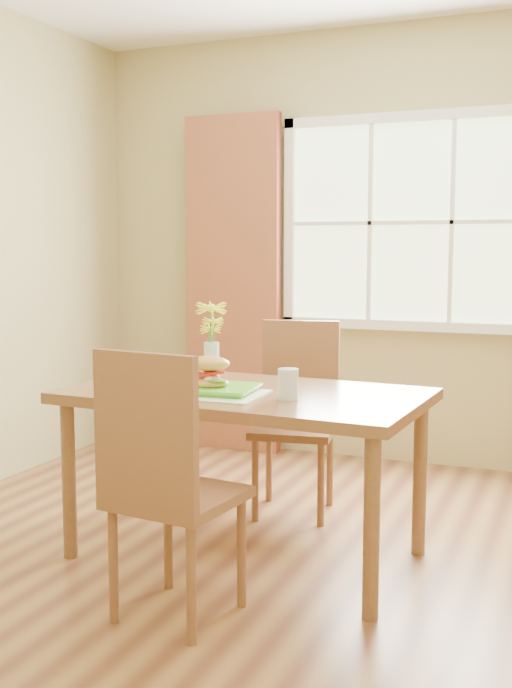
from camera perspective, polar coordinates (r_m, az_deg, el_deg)
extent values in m
cube|color=olive|center=(3.51, 3.83, -15.99)|extent=(4.20, 3.80, 0.02)
cube|color=tan|center=(5.08, 10.96, 6.74)|extent=(4.20, 0.02, 2.70)
cube|color=beige|center=(5.05, 10.93, 8.44)|extent=(1.50, 0.02, 1.20)
cube|color=white|center=(5.08, 11.03, 15.57)|extent=(1.62, 0.04, 0.06)
cube|color=white|center=(5.04, 10.70, 1.28)|extent=(1.62, 0.04, 0.06)
cube|color=white|center=(5.24, 2.39, 8.50)|extent=(0.06, 0.04, 1.32)
cube|color=white|center=(5.03, 10.87, 8.45)|extent=(1.50, 0.03, 0.02)
cube|color=maroon|center=(5.32, -1.65, 4.17)|extent=(0.65, 0.08, 2.20)
cube|color=brown|center=(3.47, -0.76, -3.69)|extent=(1.56, 0.93, 0.05)
cylinder|color=brown|center=(3.63, -13.12, -9.40)|extent=(0.06, 0.06, 0.69)
cylinder|color=brown|center=(3.01, 8.19, -12.75)|extent=(0.06, 0.06, 0.69)
cylinder|color=brown|center=(4.18, -7.07, -7.10)|extent=(0.06, 0.06, 0.69)
cylinder|color=brown|center=(3.65, 11.53, -9.26)|extent=(0.06, 0.06, 0.69)
cube|color=brown|center=(3.00, -5.54, -10.76)|extent=(0.46, 0.46, 0.04)
cube|color=brown|center=(2.77, -7.85, -6.08)|extent=(0.42, 0.08, 0.54)
cylinder|color=brown|center=(3.05, -10.07, -15.20)|extent=(0.04, 0.04, 0.43)
cylinder|color=brown|center=(2.86, -4.61, -16.64)|extent=(0.04, 0.04, 0.43)
cylinder|color=brown|center=(3.30, -6.25, -13.39)|extent=(0.04, 0.04, 0.43)
cylinder|color=brown|center=(3.12, -1.04, -14.53)|extent=(0.04, 0.04, 0.43)
cube|color=brown|center=(4.10, 2.70, -6.09)|extent=(0.47, 0.47, 0.04)
cube|color=brown|center=(4.22, 3.16, -1.85)|extent=(0.40, 0.10, 0.52)
cylinder|color=brown|center=(4.03, -0.06, -9.63)|extent=(0.03, 0.03, 0.41)
cylinder|color=brown|center=(3.97, 4.61, -9.90)|extent=(0.03, 0.03, 0.41)
cylinder|color=brown|center=(4.34, 0.92, -8.43)|extent=(0.03, 0.03, 0.41)
cylinder|color=brown|center=(4.28, 5.26, -8.65)|extent=(0.03, 0.03, 0.41)
cube|color=beige|center=(3.38, -3.33, -3.54)|extent=(0.46, 0.35, 0.01)
cube|color=#5DD836|center=(3.40, -2.43, -3.31)|extent=(0.30, 0.30, 0.01)
ellipsoid|color=#E6AB4E|center=(3.41, -3.44, -2.74)|extent=(0.20, 0.15, 0.05)
ellipsoid|color=#4C8C2D|center=(3.36, -2.82, -2.59)|extent=(0.10, 0.07, 0.01)
cylinder|color=red|center=(3.40, -3.53, -2.10)|extent=(0.10, 0.10, 0.01)
cylinder|color=red|center=(3.39, -2.94, -1.98)|extent=(0.09, 0.09, 0.01)
ellipsoid|color=#E6AB4E|center=(3.39, -3.36, -1.38)|extent=(0.20, 0.15, 0.06)
cylinder|color=silver|center=(3.26, 2.29, -2.85)|extent=(0.08, 0.08, 0.13)
cylinder|color=silver|center=(3.26, 2.29, -3.04)|extent=(0.07, 0.07, 0.10)
cylinder|color=silver|center=(3.72, -3.17, -1.24)|extent=(0.07, 0.07, 0.18)
cylinder|color=silver|center=(3.72, -3.16, -1.91)|extent=(0.06, 0.06, 0.09)
cylinder|color=#3D7028|center=(3.71, -3.17, -0.03)|extent=(0.01, 0.01, 0.34)
cylinder|color=#3D7028|center=(3.70, -3.06, -0.51)|extent=(0.01, 0.01, 0.28)
cylinder|color=#3D7028|center=(3.73, -3.24, -0.76)|extent=(0.01, 0.01, 0.24)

